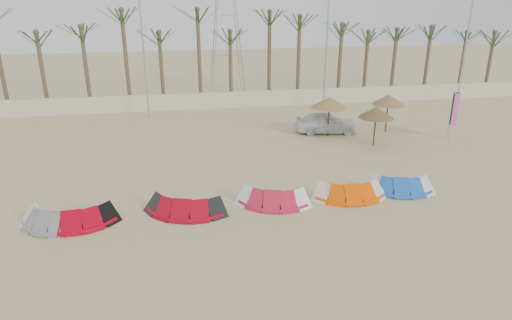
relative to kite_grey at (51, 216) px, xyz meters
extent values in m
plane|color=tan|center=(9.23, -3.23, -0.42)|extent=(120.00, 120.00, 0.00)
cube|color=beige|center=(9.23, 18.77, 0.23)|extent=(60.00, 0.30, 1.30)
cylinder|color=brown|center=(-4.77, 20.27, 2.83)|extent=(0.32, 0.32, 6.50)
ellipsoid|color=#194719|center=(-4.77, 20.27, 6.08)|extent=(4.00, 4.00, 2.40)
cylinder|color=brown|center=(5.23, 20.27, 2.83)|extent=(0.32, 0.32, 6.50)
ellipsoid|color=#194719|center=(5.23, 20.27, 6.08)|extent=(4.00, 4.00, 2.40)
cylinder|color=brown|center=(15.23, 20.27, 2.83)|extent=(0.32, 0.32, 6.50)
ellipsoid|color=#194719|center=(15.23, 20.27, 6.08)|extent=(4.00, 4.00, 2.40)
cylinder|color=brown|center=(25.23, 20.27, 2.83)|extent=(0.32, 0.32, 6.50)
ellipsoid|color=#194719|center=(25.23, 20.27, 6.08)|extent=(4.00, 4.00, 2.40)
cylinder|color=brown|center=(33.23, 20.27, 2.83)|extent=(0.32, 0.32, 6.50)
ellipsoid|color=#194719|center=(33.23, 20.27, 6.08)|extent=(4.00, 4.00, 2.40)
cylinder|color=#A5A8AD|center=(3.23, 16.77, 5.08)|extent=(0.14, 0.14, 11.00)
cylinder|color=#A5A8AD|center=(17.23, 16.77, 5.08)|extent=(0.14, 0.14, 11.00)
cylinder|color=#A5A8AD|center=(29.23, 16.77, 5.08)|extent=(0.14, 0.14, 11.00)
cylinder|color=gray|center=(0.00, -0.31, -0.32)|extent=(2.47, 1.34, 0.20)
cube|color=white|center=(-1.19, -0.21, -0.17)|extent=(1.02, 1.25, 0.40)
cube|color=white|center=(1.19, -0.21, -0.17)|extent=(1.02, 1.25, 0.40)
cylinder|color=#AE0013|center=(0.93, -0.25, -0.32)|extent=(3.32, 0.47, 0.20)
cube|color=black|center=(-0.57, -0.15, -0.17)|extent=(0.69, 1.15, 0.40)
cube|color=black|center=(2.42, -0.15, -0.17)|extent=(0.69, 1.15, 0.40)
cylinder|color=#A40414|center=(5.57, 0.04, -0.32)|extent=(3.22, 1.25, 0.20)
cube|color=black|center=(4.07, 0.14, -0.17)|extent=(0.92, 1.23, 0.40)
cube|color=black|center=(7.07, 0.14, -0.17)|extent=(0.92, 1.23, 0.40)
cylinder|color=red|center=(9.58, 0.21, -0.32)|extent=(2.98, 1.10, 0.20)
cube|color=white|center=(8.20, 0.31, -0.17)|extent=(0.90, 1.23, 0.40)
cube|color=white|center=(10.95, 0.31, -0.17)|extent=(0.90, 1.23, 0.40)
cylinder|color=#FD5400|center=(13.31, 0.28, -0.32)|extent=(3.15, 0.43, 0.20)
cube|color=white|center=(11.90, 0.38, -0.17)|extent=(0.68, 1.14, 0.40)
cube|color=white|center=(14.73, 0.38, -0.17)|extent=(0.68, 1.14, 0.40)
cylinder|color=blue|center=(15.97, 0.57, -0.32)|extent=(2.90, 1.01, 0.20)
cube|color=silver|center=(14.64, 0.67, -0.17)|extent=(0.88, 1.22, 0.40)
cube|color=silver|center=(17.30, 0.67, -0.17)|extent=(0.88, 1.22, 0.40)
cylinder|color=#4C331E|center=(15.38, 9.94, 0.86)|extent=(0.10, 0.10, 2.55)
cone|color=#9F8243|center=(15.38, 9.94, 1.89)|extent=(2.45, 2.45, 0.70)
cylinder|color=#4C331E|center=(17.63, 7.53, 0.79)|extent=(0.10, 0.10, 2.41)
cone|color=brown|center=(17.63, 7.53, 1.74)|extent=(2.18, 2.18, 0.70)
cylinder|color=#4C331E|center=(19.63, 10.15, 0.85)|extent=(0.10, 0.10, 2.53)
cone|color=#996F44|center=(19.63, 10.15, 1.86)|extent=(2.21, 2.21, 0.70)
cylinder|color=#A5A8AD|center=(22.90, 7.65, 1.23)|extent=(0.04, 0.04, 3.29)
cube|color=#E943B3|center=(23.12, 7.65, 1.62)|extent=(0.42, 0.09, 2.14)
cylinder|color=#A5A8AD|center=(22.97, 7.95, 1.23)|extent=(0.04, 0.04, 3.30)
cube|color=#0F492B|center=(23.19, 7.95, 1.63)|extent=(0.42, 0.04, 2.14)
imported|color=silver|center=(15.47, 10.63, 0.30)|extent=(4.44, 2.36, 1.44)
camera|label=1|loc=(5.62, -18.30, 8.99)|focal=32.00mm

